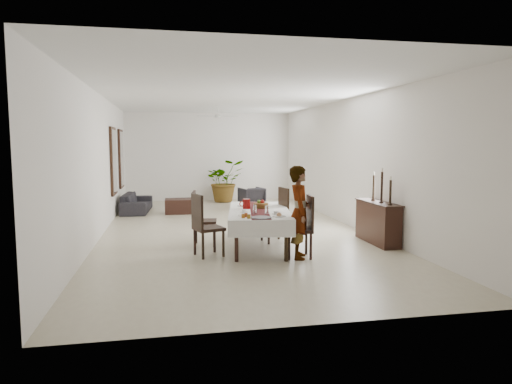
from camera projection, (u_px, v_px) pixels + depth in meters
The scene contains 86 objects.
floor at pixel (232, 229), 11.05m from camera, with size 6.00×12.00×0.00m, color beige.
ceiling at pixel (231, 96), 10.72m from camera, with size 6.00×12.00×0.02m, color white.
wall_back at pixel (209, 157), 16.74m from camera, with size 6.00×0.02×3.20m, color white.
wall_front at pixel (307, 186), 5.03m from camera, with size 6.00×0.02×3.20m, color white.
wall_left at pixel (101, 165), 10.32m from camera, with size 0.02×12.00×3.20m, color white.
wall_right at pixel (350, 163), 11.46m from camera, with size 0.02×12.00×3.20m, color white.
dining_table_top at pixel (259, 211), 9.10m from camera, with size 1.00×2.39×0.05m, color black.
table_leg_fl at pixel (236, 242), 8.00m from camera, with size 0.07×0.07×0.70m, color black.
table_leg_fr at pixel (286, 242), 8.02m from camera, with size 0.07×0.07×0.70m, color black.
table_leg_bl at pixel (238, 221), 10.25m from camera, with size 0.07×0.07×0.70m, color black.
table_leg_br at pixel (276, 220), 10.28m from camera, with size 0.07×0.07×0.70m, color black.
tablecloth_top at pixel (259, 210), 9.10m from camera, with size 1.18×2.57×0.01m, color white.
tablecloth_drape_left at pixel (230, 217), 9.09m from camera, with size 0.01×2.57×0.30m, color white.
tablecloth_drape_right at pixel (288, 217), 9.13m from camera, with size 0.01×2.57×0.30m, color white.
tablecloth_drape_near at pixel (262, 229), 7.84m from camera, with size 1.18×0.01×0.30m, color white.
tablecloth_drape_far at pixel (257, 208), 10.38m from camera, with size 1.18×0.01×0.30m, color silver.
table_runner at pixel (259, 210), 9.10m from camera, with size 0.35×2.49×0.00m, color #58191A.
red_pitcher at pixel (246, 204), 9.23m from camera, with size 0.15×0.15×0.20m, color maroon.
pitcher_handle at pixel (242, 204), 9.22m from camera, with size 0.12×0.12×0.02m, color #99200B.
wine_glass_near at pixel (267, 210), 8.45m from camera, with size 0.07×0.07×0.17m, color white.
wine_glass_mid at pixel (255, 209), 8.54m from camera, with size 0.07×0.07×0.17m, color white.
teacup_right at pixel (276, 213), 8.51m from camera, with size 0.09×0.09×0.06m, color silver.
saucer_right at pixel (276, 214), 8.51m from camera, with size 0.15×0.15×0.01m, color silver.
teacup_left at pixel (244, 211), 8.74m from camera, with size 0.09×0.09×0.06m, color white.
saucer_left at pixel (244, 212), 8.74m from camera, with size 0.15×0.15×0.01m, color white.
plate_near_right at pixel (279, 216), 8.21m from camera, with size 0.24×0.24×0.01m, color silver.
bread_near_right at pixel (279, 215), 8.21m from camera, with size 0.09×0.09×0.09m, color tan.
plate_near_left at pixel (244, 215), 8.34m from camera, with size 0.24×0.24×0.01m, color white.
plate_far_left at pixel (243, 206), 9.63m from camera, with size 0.24×0.24×0.01m, color silver.
serving_tray at pixel (261, 218), 8.05m from camera, with size 0.36×0.36×0.02m, color #3E3E43.
jam_jar_a at pixel (249, 216), 8.01m from camera, with size 0.06×0.06×0.07m, color #875913.
jam_jar_b at pixel (243, 216), 8.07m from camera, with size 0.06×0.06×0.07m, color #8F4F14.
jam_jar_c at pixel (246, 215), 8.17m from camera, with size 0.06×0.06×0.07m, color #903A15.
fruit_basket at pixel (261, 206), 9.34m from camera, with size 0.30×0.30×0.10m, color brown.
fruit_red at pixel (262, 202), 9.35m from camera, with size 0.09×0.09×0.09m, color maroon.
fruit_green at pixel (259, 202), 9.36m from camera, with size 0.08×0.08×0.08m, color #497723.
chair_right_near_seat at pixel (298, 230), 8.29m from camera, with size 0.48×0.48×0.05m, color black.
chair_right_near_leg_fl at pixel (311, 247), 8.14m from camera, with size 0.05×0.05×0.48m, color black.
chair_right_near_leg_fr at pixel (306, 242), 8.53m from camera, with size 0.05×0.05×0.48m, color black.
chair_right_near_leg_bl at pixel (289, 247), 8.10m from camera, with size 0.05×0.05×0.48m, color black.
chair_right_near_leg_br at pixel (285, 242), 8.49m from camera, with size 0.05×0.05×0.48m, color black.
chair_right_near_back at pixel (310, 212), 8.28m from camera, with size 0.48×0.04×0.61m, color black.
chair_right_far_seat at pixel (274, 218), 9.63m from camera, with size 0.48×0.48×0.05m, color black.
chair_right_far_leg_fl at pixel (286, 232), 9.54m from camera, with size 0.05×0.05×0.48m, color black.
chair_right_far_leg_fr at pixel (279, 228), 9.91m from camera, with size 0.05×0.05×0.48m, color black.
chair_right_far_leg_bl at pixel (269, 233), 9.40m from camera, with size 0.05×0.05×0.48m, color black.
chair_right_far_leg_br at pixel (262, 230), 9.77m from camera, with size 0.05×0.05×0.48m, color black.
chair_right_far_back at pixel (284, 202), 9.67m from camera, with size 0.48×0.04×0.62m, color black.
chair_left_near_seat at pixel (209, 228), 8.40m from camera, with size 0.49×0.49×0.06m, color black.
chair_left_near_leg_fl at pixel (195, 242), 8.51m from camera, with size 0.05×0.05×0.49m, color black.
chair_left_near_leg_fr at pixel (203, 246), 8.16m from camera, with size 0.05×0.05×0.49m, color black.
chair_left_near_leg_bl at pixel (215, 240), 8.70m from camera, with size 0.05×0.05×0.49m, color black.
chair_left_near_leg_br at pixel (223, 244), 8.35m from camera, with size 0.05×0.05×0.49m, color black.
chair_left_near_back at pixel (197, 211), 8.26m from camera, with size 0.49×0.04×0.62m, color black.
chair_left_far_seat at pixel (205, 221), 9.29m from camera, with size 0.47×0.47×0.05m, color black.
chair_left_far_leg_fl at pixel (196, 232), 9.49m from camera, with size 0.05×0.05×0.47m, color black.
chair_left_far_leg_fr at pixel (195, 236), 9.11m from camera, with size 0.05×0.05×0.47m, color black.
chair_left_far_leg_bl at pixel (215, 232), 9.52m from camera, with size 0.05×0.05×0.47m, color black.
chair_left_far_leg_br at pixel (214, 236), 9.13m from camera, with size 0.05×0.05×0.47m, color black.
chair_left_far_back at pixel (194, 206), 9.24m from camera, with size 0.47×0.04×0.60m, color black.
woman at pixel (300, 212), 8.21m from camera, with size 0.61×0.40×1.68m, color #9C9EA5.
sideboard_body at pixel (378, 223), 9.52m from camera, with size 0.37×1.40×0.84m, color black.
sideboard_top at pixel (378, 203), 9.48m from camera, with size 0.41×1.45×0.03m, color black.
candlestick_near_base at pixel (390, 204), 8.97m from camera, with size 0.09×0.09×0.03m, color black.
candlestick_near_shaft at pixel (390, 192), 8.95m from camera, with size 0.05×0.05×0.47m, color black.
candlestick_near_candle at pixel (391, 178), 8.92m from camera, with size 0.03×0.03×0.07m, color beige.
candlestick_mid_base at pixel (381, 202), 9.34m from camera, with size 0.09×0.09×0.03m, color black.
candlestick_mid_shaft at pixel (382, 187), 9.30m from camera, with size 0.05×0.05×0.61m, color black.
candlestick_mid_candle at pixel (382, 170), 9.27m from camera, with size 0.03×0.03×0.07m, color silver.
candlestick_far_base at pixel (373, 200), 9.70m from camera, with size 0.09×0.09×0.03m, color black.
candlestick_far_shaft at pixel (374, 187), 9.67m from camera, with size 0.05×0.05×0.51m, color black.
candlestick_far_candle at pixel (374, 173), 9.64m from camera, with size 0.03×0.03×0.07m, color beige.
sofa at pixel (137, 203), 13.92m from camera, with size 1.93×0.76×0.57m, color #262328.
armchair at pixel (252, 197), 14.89m from camera, with size 0.71×0.73×0.66m, color #2A272C.
coffee_table at pixel (182, 206), 13.65m from camera, with size 0.97×0.65×0.43m, color black.
potted_plant at pixel (225, 181), 16.33m from camera, with size 1.36×1.18×1.51m, color #365823.
mirror_frame_near at pixel (113, 161), 12.47m from camera, with size 0.06×1.05×1.85m, color black.
mirror_glass_near at pixel (115, 161), 12.48m from camera, with size 0.01×0.90×1.70m, color white.
mirror_frame_far at pixel (121, 159), 14.52m from camera, with size 0.06×1.05×1.85m, color black.
mirror_glass_far at pixel (122, 159), 14.53m from camera, with size 0.01×0.90×1.70m, color silver.
fan_rod at pixel (218, 109), 13.66m from camera, with size 0.04×0.04×0.20m, color silver.
fan_hub at pixel (218, 116), 13.68m from camera, with size 0.16×0.16×0.08m, color silver.
fan_blade_n at pixel (216, 117), 14.02m from camera, with size 0.10×0.55×0.01m, color white.
fan_blade_s at pixel (219, 115), 13.34m from camera, with size 0.10×0.55×0.01m, color white.
fan_blade_e at pixel (229, 116), 13.75m from camera, with size 0.55×0.10×0.01m, color silver.
fan_blade_w at pixel (206, 116), 13.61m from camera, with size 0.55×0.10×0.01m, color silver.
Camera 1 is at (-1.51, -10.81, 2.06)m, focal length 32.00 mm.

